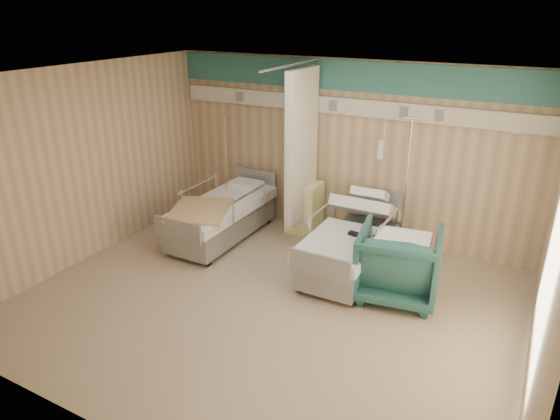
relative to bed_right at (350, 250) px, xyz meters
The scene contains 13 objects.
ground 1.47m from the bed_right, 114.78° to the right, with size 6.00×5.00×0.00m, color gray.
room_walls 1.97m from the bed_right, 121.10° to the right, with size 6.04×5.04×2.82m.
bed_right is the anchor object (origin of this frame).
bed_left 2.20m from the bed_right, behind, with size 1.00×2.16×0.63m, color silver, non-canonical shape.
bedside_cabinet 1.46m from the bed_right, 141.95° to the left, with size 0.50×0.48×0.85m, color #F6F19A.
visitor_armchair 0.88m from the bed_right, 24.68° to the right, with size 1.00×1.03×0.94m, color #1F4F4C.
waffle_blanket 1.10m from the bed_right, 23.47° to the right, with size 0.67×0.59×0.08m, color white.
iv_stand_right 0.97m from the bed_right, 58.60° to the left, with size 0.37×0.37×2.09m.
iv_stand_left 2.90m from the bed_right, 160.24° to the left, with size 0.33×0.33×1.84m.
call_remote 0.40m from the bed_right, 53.07° to the right, with size 0.20×0.09×0.04m, color black.
tan_blanket 2.33m from the bed_right, 168.45° to the right, with size 0.84×1.05×0.04m, color tan.
toiletry_bag 1.58m from the bed_right, 141.45° to the left, with size 0.20×0.12×0.11m, color black.
white_cup 1.76m from the bed_right, 144.22° to the left, with size 0.08×0.08×0.12m, color white.
Camera 1 is at (2.73, -4.74, 3.51)m, focal length 32.00 mm.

